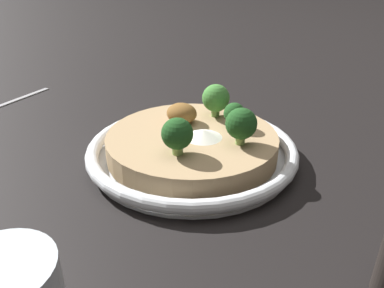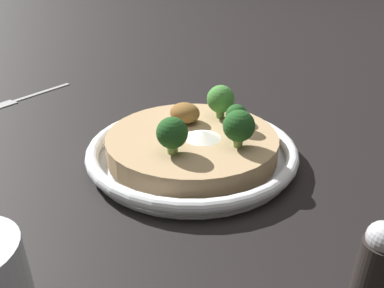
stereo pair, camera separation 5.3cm
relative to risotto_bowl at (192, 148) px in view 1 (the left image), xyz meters
The scene contains 9 objects.
ground_plane 0.02m from the risotto_bowl, ahead, with size 6.00×6.00×0.00m, color black.
risotto_bowl is the anchor object (origin of this frame).
cheese_sprinkle 0.03m from the risotto_bowl, ahead, with size 0.05×0.05×0.01m.
crispy_onion_garnish 0.06m from the risotto_bowl, 144.11° to the left, with size 0.05×0.04×0.03m.
broccoli_right 0.09m from the risotto_bowl, ahead, with size 0.04×0.04×0.05m.
broccoli_back_right 0.08m from the risotto_bowl, 54.49° to the left, with size 0.03×0.03×0.04m.
broccoli_front_right 0.08m from the risotto_bowl, 73.91° to the right, with size 0.04×0.04×0.05m.
broccoli_back 0.09m from the risotto_bowl, 94.25° to the left, with size 0.04×0.04×0.05m.
fork_utensil 0.43m from the risotto_bowl, behind, with size 0.04×0.20×0.00m.
Camera 1 is at (0.26, -0.39, 0.26)m, focal length 35.00 mm.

